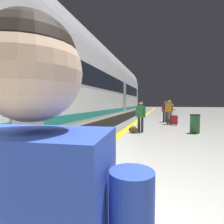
% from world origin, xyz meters
% --- Properties ---
extents(safety_line_strip, '(0.36, 80.00, 0.01)m').
position_xyz_m(safety_line_strip, '(-0.83, 10.00, 0.00)').
color(safety_line_strip, yellow).
rests_on(safety_line_strip, ground).
extents(tactile_edge_band, '(0.73, 80.00, 0.01)m').
position_xyz_m(tactile_edge_band, '(-1.21, 10.00, 0.00)').
color(tactile_edge_band, slate).
rests_on(tactile_edge_band, ground).
extents(high_speed_train, '(2.94, 27.79, 4.97)m').
position_xyz_m(high_speed_train, '(-3.05, 6.96, 2.50)').
color(high_speed_train, '#38383D').
rests_on(high_speed_train, ground).
extents(passenger_near, '(0.48, 0.25, 1.57)m').
position_xyz_m(passenger_near, '(0.03, 8.34, 0.91)').
color(passenger_near, '#383842').
rests_on(passenger_near, ground).
extents(duffel_bag_near, '(0.44, 0.26, 0.36)m').
position_xyz_m(duffel_bag_near, '(-0.29, 8.03, 0.15)').
color(duffel_bag_near, brown).
rests_on(duffel_bag_near, ground).
extents(passenger_mid, '(0.50, 0.36, 1.62)m').
position_xyz_m(passenger_mid, '(1.25, 13.38, 0.96)').
color(passenger_mid, black).
rests_on(passenger_mid, ground).
extents(duffel_bag_mid, '(0.44, 0.26, 0.36)m').
position_xyz_m(duffel_bag_mid, '(1.58, 13.27, 0.15)').
color(duffel_bag_mid, navy).
rests_on(duffel_bag_mid, ground).
extents(passenger_far, '(0.50, 0.31, 1.70)m').
position_xyz_m(passenger_far, '(1.50, 12.03, 0.99)').
color(passenger_far, brown).
rests_on(passenger_far, ground).
extents(suitcase_far, '(0.44, 0.35, 1.03)m').
position_xyz_m(suitcase_far, '(1.82, 11.69, 0.35)').
color(suitcase_far, '#A51E1E').
rests_on(suitcase_far, ground).
extents(waste_bin, '(0.46, 0.46, 0.91)m').
position_xyz_m(waste_bin, '(2.57, 8.83, 0.46)').
color(waste_bin, '#2D6638').
rests_on(waste_bin, ground).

